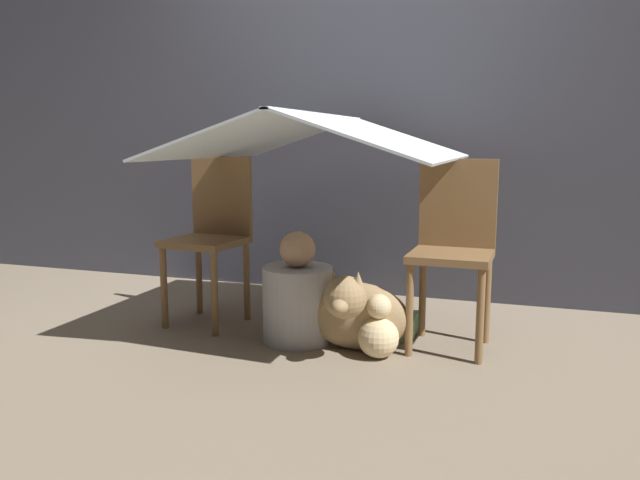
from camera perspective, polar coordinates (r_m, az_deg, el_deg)
The scene contains 9 objects.
ground_plane at distance 3.13m, azimuth -0.94°, elevation -9.54°, with size 8.80×8.80×0.00m, color gray.
wall_back at distance 4.07m, azimuth 4.55°, elevation 12.59°, with size 7.00×0.05×2.50m.
chair_left at distance 3.48m, azimuth -9.84°, elevation 0.82°, with size 0.41×0.41×0.91m.
chair_right at distance 3.08m, azimuth 12.11°, elevation -0.30°, with size 0.39×0.39×0.91m.
sheet_canopy at distance 3.12m, azimuth -0.00°, elevation 9.49°, with size 1.32×1.37×0.23m.
person_front at distance 3.14m, azimuth -2.04°, elevation -5.33°, with size 0.35×0.35×0.56m.
dog at distance 2.98m, azimuth 3.14°, elevation -6.59°, with size 0.51×0.43×0.43m.
floor_cushion at distance 3.32m, azimuth 5.90°, elevation -7.59°, with size 0.33×0.27×0.10m.
plush_toy at distance 2.93m, azimuth 5.37°, elevation -8.37°, with size 0.19×0.19×0.30m.
Camera 1 is at (1.00, -2.79, 1.00)m, focal length 35.00 mm.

